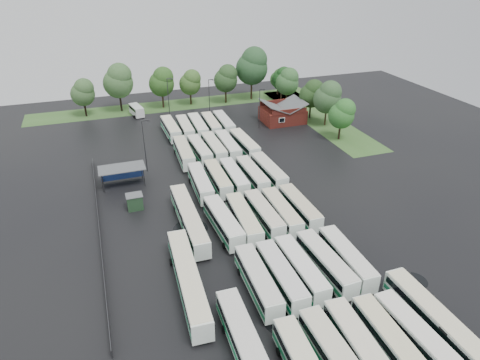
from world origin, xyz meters
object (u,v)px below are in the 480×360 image
object	(u,v)px
artic_bus_west_a	(251,359)
brick_building	(283,114)
minibus	(137,110)
artic_bus_east	(444,330)

from	to	relation	value
artic_bus_west_a	brick_building	bearing A→B (deg)	64.73
minibus	brick_building	bearing A→B (deg)	-37.01
brick_building	artic_bus_west_a	xyz separation A→B (m)	(-33.03, -65.92, -0.03)
artic_bus_west_a	artic_bus_east	world-z (taller)	artic_bus_west_a
artic_bus_east	artic_bus_west_a	bearing A→B (deg)	170.77
artic_bus_east	minibus	distance (m)	88.64
minibus	artic_bus_east	bearing A→B (deg)	-86.56
brick_building	artic_bus_west_a	distance (m)	73.73
artic_bus_east	brick_building	bearing A→B (deg)	79.70
artic_bus_west_a	minibus	bearing A→B (deg)	92.07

